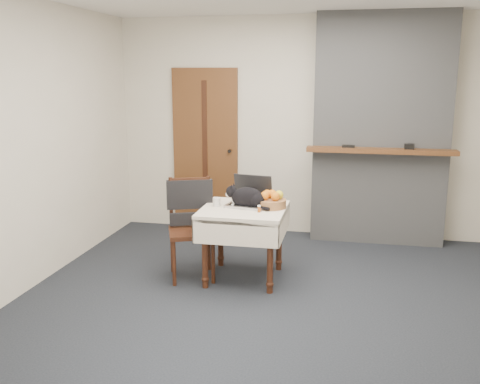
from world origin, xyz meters
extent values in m
plane|color=black|center=(0.00, 0.00, 0.00)|extent=(4.50, 4.50, 0.00)
cube|color=beige|center=(0.00, 2.00, 1.30)|extent=(4.50, 0.02, 2.60)
cube|color=beige|center=(-2.25, 0.00, 1.30)|extent=(0.02, 4.00, 2.60)
cube|color=brown|center=(-1.20, 1.98, 1.00)|extent=(0.82, 0.05, 2.00)
cube|color=#35180E|center=(-1.20, 1.95, 1.00)|extent=(0.06, 0.01, 1.70)
cylinder|color=black|center=(-0.88, 1.93, 1.00)|extent=(0.04, 0.06, 0.04)
cube|color=gray|center=(0.90, 1.85, 1.30)|extent=(1.50, 0.30, 2.60)
cube|color=brown|center=(0.90, 1.61, 1.10)|extent=(1.62, 0.18, 0.05)
cube|color=black|center=(0.55, 1.61, 1.14)|extent=(0.14, 0.04, 0.03)
cube|color=black|center=(1.20, 1.61, 1.16)|extent=(0.10, 0.07, 0.06)
cylinder|color=#35180E|center=(-0.68, 0.04, 0.32)|extent=(0.06, 0.06, 0.64)
sphere|color=#35180E|center=(-0.68, 0.04, 0.08)|extent=(0.07, 0.07, 0.07)
cylinder|color=#35180E|center=(-0.08, 0.04, 0.32)|extent=(0.06, 0.06, 0.64)
sphere|color=#35180E|center=(-0.08, 0.04, 0.08)|extent=(0.07, 0.07, 0.07)
cylinder|color=#35180E|center=(-0.68, 0.64, 0.32)|extent=(0.06, 0.06, 0.64)
sphere|color=#35180E|center=(-0.68, 0.64, 0.08)|extent=(0.07, 0.07, 0.07)
cylinder|color=#35180E|center=(-0.08, 0.64, 0.32)|extent=(0.06, 0.06, 0.64)
sphere|color=#35180E|center=(-0.08, 0.64, 0.08)|extent=(0.07, 0.07, 0.07)
cube|color=#F4E5CF|center=(-0.38, 0.34, 0.67)|extent=(0.78, 0.78, 0.06)
cube|color=#F4E5CF|center=(-0.38, -0.04, 0.56)|extent=(0.78, 0.01, 0.22)
cube|color=#F4E5CF|center=(-0.38, 0.73, 0.56)|extent=(0.78, 0.01, 0.22)
cube|color=#F4E5CF|center=(-0.77, 0.34, 0.56)|extent=(0.01, 0.78, 0.22)
cube|color=#F4E5CF|center=(0.00, 0.34, 0.56)|extent=(0.01, 0.78, 0.22)
cube|color=#B7B7BC|center=(-0.36, 0.39, 0.71)|extent=(0.42, 0.32, 0.02)
cube|color=black|center=(-0.36, 0.39, 0.73)|extent=(0.34, 0.23, 0.00)
cube|color=black|center=(-0.33, 0.55, 0.85)|extent=(0.39, 0.13, 0.26)
cube|color=#AEDEFF|center=(-0.33, 0.55, 0.85)|extent=(0.35, 0.11, 0.23)
ellipsoid|color=black|center=(-0.35, 0.36, 0.80)|extent=(0.32, 0.20, 0.19)
ellipsoid|color=black|center=(-0.26, 0.35, 0.78)|extent=(0.17, 0.19, 0.16)
sphere|color=black|center=(-0.51, 0.38, 0.84)|extent=(0.12, 0.12, 0.11)
ellipsoid|color=white|center=(-0.54, 0.38, 0.82)|extent=(0.05, 0.06, 0.05)
ellipsoid|color=white|center=(-0.48, 0.37, 0.76)|extent=(0.05, 0.07, 0.08)
cone|color=black|center=(-0.50, 0.34, 0.90)|extent=(0.04, 0.05, 0.05)
cone|color=black|center=(-0.49, 0.41, 0.90)|extent=(0.04, 0.05, 0.05)
cylinder|color=black|center=(-0.20, 0.28, 0.72)|extent=(0.16, 0.10, 0.03)
sphere|color=white|center=(-0.49, 0.34, 0.72)|extent=(0.04, 0.04, 0.04)
sphere|color=white|center=(-0.48, 0.41, 0.72)|extent=(0.04, 0.04, 0.04)
cylinder|color=silver|center=(-0.65, 0.36, 0.74)|extent=(0.07, 0.07, 0.08)
cylinder|color=#9B4813|center=(-0.21, 0.21, 0.73)|extent=(0.03, 0.03, 0.05)
cylinder|color=white|center=(-0.21, 0.21, 0.76)|extent=(0.03, 0.03, 0.01)
cylinder|color=olive|center=(-0.13, 0.40, 0.74)|extent=(0.28, 0.28, 0.08)
sphere|color=orange|center=(-0.19, 0.37, 0.82)|extent=(0.08, 0.08, 0.08)
sphere|color=orange|center=(-0.09, 0.36, 0.82)|extent=(0.08, 0.08, 0.08)
sphere|color=orange|center=(-0.13, 0.46, 0.82)|extent=(0.08, 0.08, 0.08)
sphere|color=yellow|center=(-0.07, 0.44, 0.82)|extent=(0.08, 0.08, 0.08)
sphere|color=orange|center=(-0.18, 0.45, 0.82)|extent=(0.08, 0.08, 0.08)
cube|color=black|center=(-0.17, 0.40, 0.70)|extent=(0.14, 0.10, 0.01)
cube|color=#35180E|center=(-0.87, 0.26, 0.45)|extent=(0.55, 0.55, 0.04)
cylinder|color=#35180E|center=(-0.98, 0.03, 0.23)|extent=(0.04, 0.04, 0.45)
cylinder|color=#35180E|center=(-0.64, 0.16, 0.23)|extent=(0.04, 0.04, 0.45)
cylinder|color=#35180E|center=(-1.11, 0.37, 0.23)|extent=(0.04, 0.04, 0.45)
cylinder|color=#35180E|center=(-0.77, 0.50, 0.23)|extent=(0.04, 0.04, 0.45)
cylinder|color=#35180E|center=(-1.11, 0.37, 0.71)|extent=(0.04, 0.04, 0.50)
cylinder|color=#35180E|center=(-0.77, 0.50, 0.71)|extent=(0.04, 0.04, 0.50)
cube|color=#35180E|center=(-0.94, 0.43, 0.81)|extent=(0.35, 0.16, 0.28)
cube|color=black|center=(-0.93, 0.42, 0.79)|extent=(0.44, 0.22, 0.28)
camera|label=1|loc=(0.57, -4.42, 1.93)|focal=40.00mm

